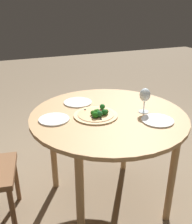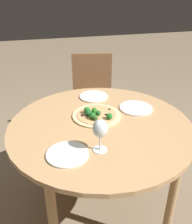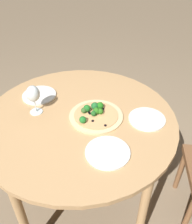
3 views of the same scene
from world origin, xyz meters
name	(u,v)px [view 1 (image 1 of 3)]	position (x,y,z in m)	size (l,w,h in m)	color
ground_plane	(106,200)	(0.00, 0.00, 0.00)	(12.00, 12.00, 0.00)	#847056
dining_table	(108,125)	(0.00, 0.00, 0.69)	(1.08, 1.08, 0.78)	tan
pizza	(97,114)	(-0.01, 0.09, 0.79)	(0.30, 0.30, 0.06)	#DBBC89
wine_glass	(145,96)	(-0.07, -0.24, 0.90)	(0.07, 0.07, 0.17)	silver
plate_near	(78,102)	(0.27, 0.13, 0.78)	(0.21, 0.21, 0.01)	silver
plate_far	(157,120)	(-0.23, -0.24, 0.78)	(0.21, 0.21, 0.01)	silver
plate_side	(54,119)	(0.05, 0.37, 0.78)	(0.20, 0.20, 0.01)	silver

